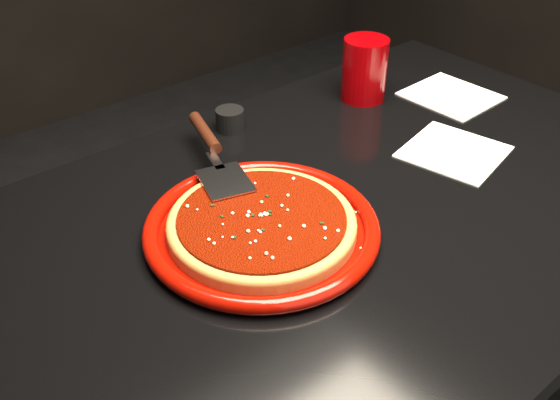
# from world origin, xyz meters

# --- Properties ---
(table) EXTENTS (1.20, 0.80, 0.75)m
(table) POSITION_xyz_m (0.00, 0.00, 0.38)
(table) COLOR black
(table) RESTS_ON floor
(plate) EXTENTS (0.39, 0.39, 0.03)m
(plate) POSITION_xyz_m (-0.19, 0.02, 0.76)
(plate) COLOR #750702
(plate) RESTS_ON table
(pizza_crust) EXTENTS (0.31, 0.31, 0.01)m
(pizza_crust) POSITION_xyz_m (-0.19, 0.02, 0.77)
(pizza_crust) COLOR #925F2C
(pizza_crust) RESTS_ON plate
(pizza_crust_rim) EXTENTS (0.31, 0.31, 0.02)m
(pizza_crust_rim) POSITION_xyz_m (-0.19, 0.02, 0.77)
(pizza_crust_rim) COLOR #925F2C
(pizza_crust_rim) RESTS_ON plate
(pizza_sauce) EXTENTS (0.27, 0.27, 0.01)m
(pizza_sauce) POSITION_xyz_m (-0.19, 0.02, 0.78)
(pizza_sauce) COLOR #661002
(pizza_sauce) RESTS_ON plate
(parmesan_dusting) EXTENTS (0.24, 0.24, 0.01)m
(parmesan_dusting) POSITION_xyz_m (-0.19, 0.02, 0.79)
(parmesan_dusting) COLOR beige
(parmesan_dusting) RESTS_ON plate
(basil_flecks) EXTENTS (0.22, 0.22, 0.00)m
(basil_flecks) POSITION_xyz_m (-0.19, 0.02, 0.79)
(basil_flecks) COLOR black
(basil_flecks) RESTS_ON plate
(pizza_server) EXTENTS (0.17, 0.32, 0.02)m
(pizza_server) POSITION_xyz_m (-0.14, 0.20, 0.79)
(pizza_server) COLOR silver
(pizza_server) RESTS_ON plate
(cup) EXTENTS (0.12, 0.12, 0.13)m
(cup) POSITION_xyz_m (0.26, 0.25, 0.81)
(cup) COLOR #860204
(cup) RESTS_ON table
(napkin_a) EXTENTS (0.19, 0.19, 0.00)m
(napkin_a) POSITION_xyz_m (0.23, -0.01, 0.75)
(napkin_a) COLOR white
(napkin_a) RESTS_ON table
(napkin_b) EXTENTS (0.17, 0.18, 0.00)m
(napkin_b) POSITION_xyz_m (0.41, 0.13, 0.75)
(napkin_b) COLOR white
(napkin_b) RESTS_ON table
(ramekin) EXTENTS (0.06, 0.06, 0.04)m
(ramekin) POSITION_xyz_m (-0.03, 0.32, 0.77)
(ramekin) COLOR black
(ramekin) RESTS_ON table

